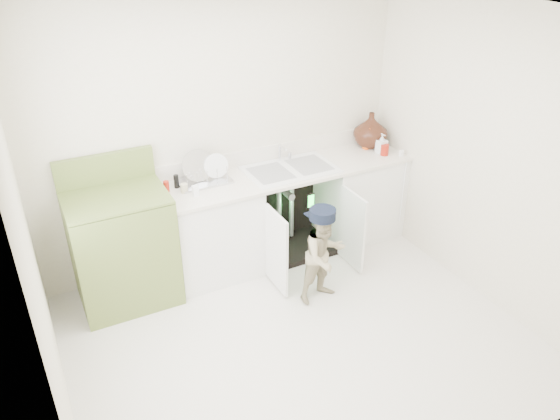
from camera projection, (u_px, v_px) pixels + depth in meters
name	position (u px, v px, depth m)	size (l,w,h in m)	color
ground	(299.00, 339.00, 4.41)	(3.50, 3.50, 0.00)	beige
room_shell	(302.00, 203.00, 3.80)	(6.00, 5.50, 1.26)	silver
counter_run	(293.00, 207.00, 5.36)	(2.44, 1.02, 1.26)	white
avocado_stove	(123.00, 247.00, 4.64)	(0.82, 0.65, 1.27)	olive
repair_worker	(324.00, 254.00, 4.67)	(0.47, 0.67, 0.89)	tan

